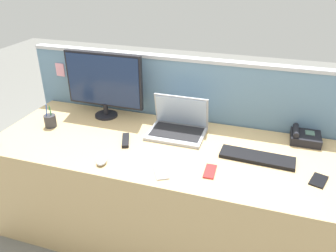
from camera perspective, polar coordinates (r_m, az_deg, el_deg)
The scene contains 13 objects.
ground_plane at distance 2.59m, azimuth -0.35°, elevation -17.26°, with size 10.00×10.00×0.00m, color slate.
desk at distance 2.35m, azimuth -0.38°, elevation -11.00°, with size 2.28×0.84×0.72m, color tan.
cubicle_divider at distance 2.60m, azimuth 2.74°, elevation -0.97°, with size 2.43×0.07×1.18m.
desktop_monitor at distance 2.49m, azimuth -10.84°, elevation 7.32°, with size 0.59×0.17×0.48m.
laptop at distance 2.29m, azimuth 1.76°, elevation 0.24°, with size 0.38×0.28×0.25m.
desk_phone at distance 2.36m, azimuth 22.17°, elevation -1.76°, with size 0.19×0.17×0.09m.
keyboard_main at distance 2.08m, azimuth 14.89°, elevation -5.16°, with size 0.44×0.13×0.02m, color black.
computer_mouse_right_hand at distance 2.01m, azimuth -11.21°, elevation -5.80°, with size 0.06×0.10×0.03m, color #B2B5BC.
pen_cup at distance 2.51m, azimuth -19.37°, elevation 0.85°, with size 0.08×0.08×0.17m.
cell_phone_silver_slab at distance 1.90m, azimuth -1.21°, elevation -7.78°, with size 0.07×0.14×0.01m, color #B7BAC1.
cell_phone_black_slab at distance 2.01m, azimuth 24.20°, elevation -8.42°, with size 0.08×0.13×0.01m, color black.
cell_phone_red_case at distance 1.92m, azimuth 7.13°, elevation -7.65°, with size 0.06×0.14×0.01m, color #B22323.
tv_remote at distance 2.21m, azimuth -7.22°, elevation -2.42°, with size 0.04×0.17×0.02m, color black.
Camera 1 is at (0.58, -1.75, 1.82)m, focal length 35.88 mm.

